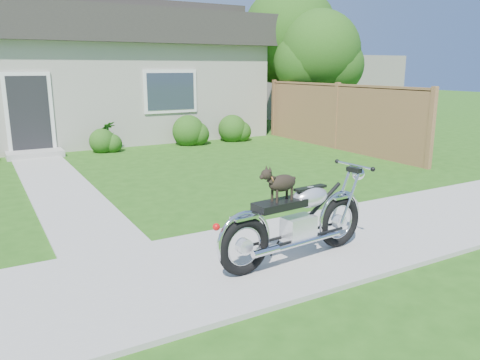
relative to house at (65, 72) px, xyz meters
name	(u,v)px	position (x,y,z in m)	size (l,w,h in m)	color
ground	(252,259)	(0.00, -11.99, -2.16)	(80.00, 80.00, 0.00)	#235114
sidewalk	(252,257)	(0.00, -11.99, -2.14)	(24.00, 2.20, 0.04)	#9E9B93
walkway	(58,186)	(-1.50, -6.99, -2.14)	(1.20, 8.00, 0.03)	#9E9B93
house	(65,72)	(0.00, 0.00, 0.00)	(12.60, 7.03, 4.50)	#A8A397
fence	(337,116)	(6.30, -6.24, -1.22)	(0.12, 6.62, 1.90)	#9C7145
tree_near	(323,55)	(7.69, -3.85, 0.54)	(2.78, 2.75, 4.21)	#3D2B1C
tree_far	(294,39)	(7.54, -2.34, 1.16)	(3.37, 3.37, 5.17)	#3D2B1C
shrub_row	(87,139)	(-0.16, -3.49, -1.76)	(10.52, 1.03, 1.03)	#244E14
potted_plant_right	(109,136)	(0.44, -3.44, -1.74)	(0.47, 0.47, 0.84)	#265E1A
motorcycle_with_dog	(298,218)	(0.44, -12.34, -1.60)	(2.22, 0.60, 1.18)	black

